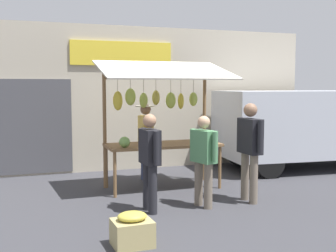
{
  "coord_description": "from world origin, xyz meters",
  "views": [
    {
      "loc": [
        2.65,
        7.81,
        2.0
      ],
      "look_at": [
        0.0,
        0.3,
        1.25
      ],
      "focal_mm": 45.75,
      "sensor_mm": 36.0,
      "label": 1
    }
  ],
  "objects": [
    {
      "name": "shopper_in_striped_shirt",
      "position": [
        0.71,
        1.44,
        0.89
      ],
      "size": [
        0.24,
        0.68,
        1.56
      ],
      "rotation": [
        0.0,
        0.0,
        -1.52
      ],
      "color": "#232328",
      "rests_on": "ground"
    },
    {
      "name": "shopper_in_grey_tee",
      "position": [
        -0.21,
        1.46,
        0.86
      ],
      "size": [
        0.33,
        0.64,
        1.51
      ],
      "rotation": [
        0.0,
        0.0,
        -1.31
      ],
      "color": "#726656",
      "rests_on": "ground"
    },
    {
      "name": "parked_van",
      "position": [
        -3.88,
        -0.8,
        1.12
      ],
      "size": [
        4.54,
        2.21,
        1.88
      ],
      "rotation": [
        0.0,
        0.0,
        -0.08
      ],
      "color": "silver",
      "rests_on": "ground"
    },
    {
      "name": "produce_crate_near",
      "position": [
        1.34,
        2.76,
        0.2
      ],
      "size": [
        0.5,
        0.43,
        0.44
      ],
      "color": "tan",
      "rests_on": "ground"
    },
    {
      "name": "ground_plane",
      "position": [
        0.0,
        0.0,
        0.0
      ],
      "size": [
        40.0,
        40.0,
        0.0
      ],
      "primitive_type": "plane",
      "color": "#38383D"
    },
    {
      "name": "vendor_with_sunhat",
      "position": [
        0.13,
        -0.75,
        0.95
      ],
      "size": [
        0.42,
        0.69,
        1.62
      ],
      "rotation": [
        0.0,
        0.0,
        1.54
      ],
      "color": "navy",
      "rests_on": "ground"
    },
    {
      "name": "shopper_with_ponytail",
      "position": [
        -1.09,
        1.43,
        1.0
      ],
      "size": [
        0.23,
        0.72,
        1.71
      ],
      "rotation": [
        0.0,
        0.0,
        -1.55
      ],
      "color": "#726656",
      "rests_on": "ground"
    },
    {
      "name": "market_stall",
      "position": [
        0.04,
        -0.06,
        1.56
      ],
      "size": [
        2.5,
        1.46,
        2.5
      ],
      "color": "brown",
      "rests_on": "ground"
    },
    {
      "name": "street_backdrop",
      "position": [
        0.05,
        -2.2,
        1.7
      ],
      "size": [
        9.0,
        0.3,
        3.4
      ],
      "color": "#B2A893",
      "rests_on": "ground"
    }
  ]
}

